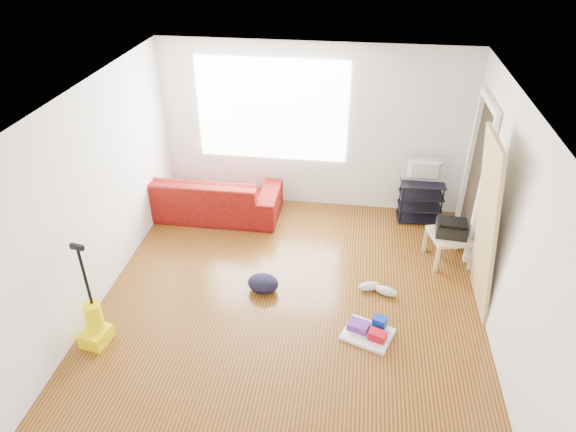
# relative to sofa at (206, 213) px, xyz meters

# --- Properties ---
(room) EXTENTS (4.51, 5.01, 2.51)m
(room) POSITION_rel_sofa_xyz_m (1.63, -1.80, 1.25)
(room) COLOR #4D210E
(room) RESTS_ON ground
(sofa) EXTENTS (2.27, 0.89, 0.66)m
(sofa) POSITION_rel_sofa_xyz_m (0.00, 0.00, 0.00)
(sofa) COLOR #580300
(sofa) RESTS_ON ground
(tv_stand) EXTENTS (0.64, 0.39, 0.63)m
(tv_stand) POSITION_rel_sofa_xyz_m (3.21, 0.27, 0.32)
(tv_stand) COLOR black
(tv_stand) RESTS_ON ground
(tv) EXTENTS (0.62, 0.08, 0.36)m
(tv) POSITION_rel_sofa_xyz_m (3.21, 0.27, 0.81)
(tv) COLOR black
(tv) RESTS_ON tv_stand
(side_table) EXTENTS (0.60, 0.60, 0.41)m
(side_table) POSITION_rel_sofa_xyz_m (3.51, -0.72, 0.34)
(side_table) COLOR beige
(side_table) RESTS_ON ground
(printer) EXTENTS (0.41, 0.33, 0.20)m
(printer) POSITION_rel_sofa_xyz_m (3.51, -0.72, 0.51)
(printer) COLOR black
(printer) RESTS_ON side_table
(bucket) EXTENTS (0.37, 0.37, 0.31)m
(bucket) POSITION_rel_sofa_xyz_m (0.80, -0.22, 0.00)
(bucket) COLOR #1D48A0
(bucket) RESTS_ON ground
(toilet_paper) EXTENTS (0.13, 0.13, 0.12)m
(toilet_paper) POSITION_rel_sofa_xyz_m (0.82, -0.21, 0.21)
(toilet_paper) COLOR silver
(toilet_paper) RESTS_ON bucket
(cleaning_tray) EXTENTS (0.63, 0.57, 0.19)m
(cleaning_tray) POSITION_rel_sofa_xyz_m (2.50, -2.26, 0.06)
(cleaning_tray) COLOR white
(cleaning_tray) RESTS_ON ground
(backpack) EXTENTS (0.43, 0.36, 0.21)m
(backpack) POSITION_rel_sofa_xyz_m (1.20, -1.68, 0.00)
(backpack) COLOR black
(backpack) RESTS_ON ground
(sneakers) EXTENTS (0.50, 0.26, 0.11)m
(sneakers) POSITION_rel_sofa_xyz_m (2.60, -1.52, 0.06)
(sneakers) COLOR silver
(sneakers) RESTS_ON ground
(vacuum) EXTENTS (0.30, 0.34, 1.25)m
(vacuum) POSITION_rel_sofa_xyz_m (-0.44, -2.76, 0.23)
(vacuum) COLOR #FBE400
(vacuum) RESTS_ON ground
(door_panel) EXTENTS (0.26, 0.85, 2.11)m
(door_panel) POSITION_rel_sofa_xyz_m (3.69, -1.51, 0.00)
(door_panel) COLOR #A18750
(door_panel) RESTS_ON ground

